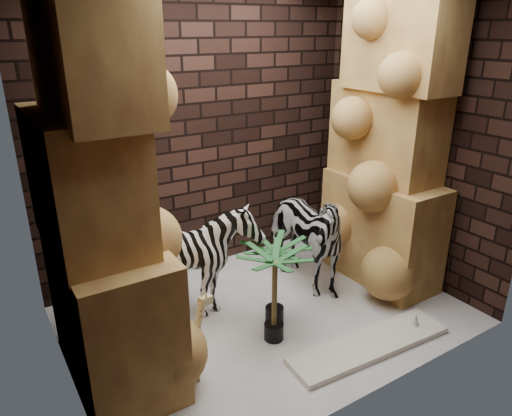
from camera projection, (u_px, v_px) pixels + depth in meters
floor at (268, 315)px, 4.45m from camera, size 3.50×3.50×0.00m
wall_back at (202, 133)px, 4.90m from camera, size 3.50×0.00×3.50m
wall_front at (382, 206)px, 2.93m from camera, size 3.50×0.00×3.50m
wall_left at (43, 200)px, 3.04m from camera, size 0.00×3.00×3.00m
wall_right at (413, 136)px, 4.79m from camera, size 0.00×3.00×3.00m
rock_pillar_left at (98, 190)px, 3.21m from camera, size 0.68×1.30×3.00m
rock_pillar_right at (390, 140)px, 4.62m from camera, size 0.58×1.25×3.00m
zebra_right at (300, 227)px, 4.75m from camera, size 0.61×1.11×1.31m
zebra_left at (195, 264)px, 4.33m from camera, size 1.00×1.20×1.02m
giraffe_toy at (185, 347)px, 3.45m from camera, size 0.39×0.25×0.72m
palm_front at (275, 283)px, 4.22m from camera, size 0.36×0.36×0.81m
palm_back at (274, 296)px, 3.97m from camera, size 0.36×0.36×0.85m
surfboard at (370, 345)px, 4.00m from camera, size 1.51×0.45×0.05m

